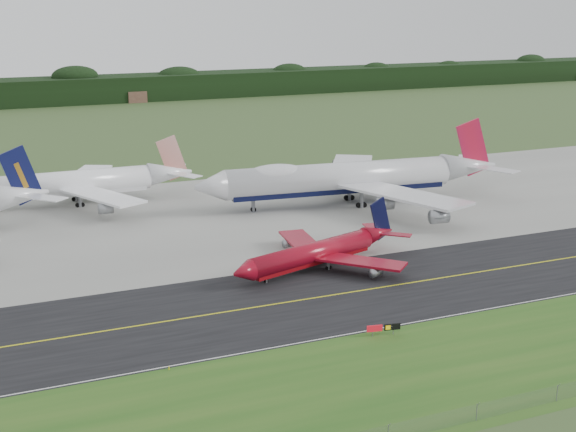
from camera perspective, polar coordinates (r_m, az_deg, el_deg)
The scene contains 14 objects.
ground at distance 140.36m, azimuth 3.62°, elevation -4.92°, with size 600.00×600.00×0.00m, color #334E24.
grass_verge at distance 112.75m, azimuth 11.79°, elevation -10.47°, with size 400.00×30.00×0.01m, color #215117.
taxiway at distance 137.03m, azimuth 4.37°, elevation -5.44°, with size 400.00×32.00×0.02m, color black.
apron at distance 185.12m, azimuth -3.51°, elevation 0.09°, with size 400.00×78.00×0.01m, color gray.
taxiway_centreline at distance 137.03m, azimuth 4.37°, elevation -5.44°, with size 400.00×0.40×0.00m, color gold.
taxiway_edge_line at distance 124.51m, azimuth 7.70°, elevation -7.72°, with size 400.00×0.25×0.00m, color silver.
perimeter_fence at distance 103.14m, azimuth 16.03°, elevation -12.64°, with size 320.00×0.10×320.00m.
horizon_treeline at distance 397.98m, azimuth -14.62°, elevation 8.57°, with size 700.00×25.00×12.00m.
jet_ba_747 at distance 193.22m, azimuth 4.38°, elevation 2.74°, with size 77.77×64.10×19.54m.
jet_red_737 at distance 148.47m, azimuth 2.30°, elevation -2.55°, with size 38.84×30.85×10.73m.
jet_star_tail at distance 199.85m, azimuth -14.85°, elevation 2.25°, with size 58.13×48.82×15.38m.
taxiway_sign at distance 120.39m, azimuth 6.81°, elevation -7.90°, with size 5.14×1.13×1.73m.
edge_marker_left at distance 110.76m, azimuth -8.46°, elevation -10.65°, with size 0.16×0.16×0.50m, color yellow.
edge_marker_center at distance 122.11m, azimuth 6.63°, elevation -8.04°, with size 0.16×0.16×0.50m, color yellow.
Camera 1 is at (-60.05, -117.32, 48.29)m, focal length 50.00 mm.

